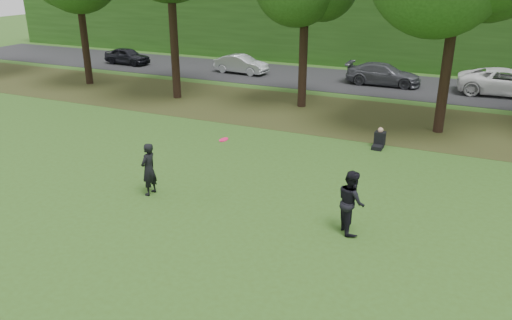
{
  "coord_description": "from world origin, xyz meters",
  "views": [
    {
      "loc": [
        5.32,
        -10.39,
        6.91
      ],
      "look_at": [
        -0.6,
        2.73,
        1.3
      ],
      "focal_mm": 35.0,
      "sensor_mm": 36.0,
      "label": 1
    }
  ],
  "objects_px": {
    "player_right": "(351,202)",
    "seated_person": "(379,140)",
    "frisbee": "(224,140)",
    "player_left": "(149,169)"
  },
  "relations": [
    {
      "from": "player_right",
      "to": "frisbee",
      "type": "xyz_separation_m",
      "value": [
        -3.81,
        -0.17,
        1.31
      ]
    },
    {
      "from": "frisbee",
      "to": "seated_person",
      "type": "height_order",
      "value": "frisbee"
    },
    {
      "from": "frisbee",
      "to": "seated_person",
      "type": "distance_m",
      "value": 8.31
    },
    {
      "from": "player_right",
      "to": "frisbee",
      "type": "relative_size",
      "value": 4.93
    },
    {
      "from": "player_right",
      "to": "seated_person",
      "type": "height_order",
      "value": "player_right"
    },
    {
      "from": "player_right",
      "to": "frisbee",
      "type": "bearing_deg",
      "value": 59.74
    },
    {
      "from": "player_right",
      "to": "frisbee",
      "type": "distance_m",
      "value": 4.03
    },
    {
      "from": "seated_person",
      "to": "player_right",
      "type": "bearing_deg",
      "value": -83.62
    },
    {
      "from": "player_right",
      "to": "seated_person",
      "type": "distance_m",
      "value": 7.33
    },
    {
      "from": "player_left",
      "to": "player_right",
      "type": "xyz_separation_m",
      "value": [
        6.49,
        0.27,
        0.04
      ]
    }
  ]
}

